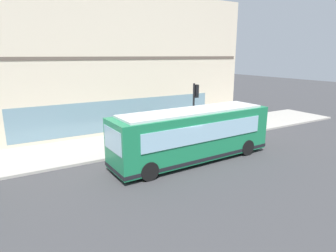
{
  "coord_description": "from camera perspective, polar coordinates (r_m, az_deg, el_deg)",
  "views": [
    {
      "loc": [
        -13.13,
        7.91,
        6.15
      ],
      "look_at": [
        1.66,
        -0.72,
        1.87
      ],
      "focal_mm": 30.49,
      "sensor_mm": 36.0,
      "label": 1
    }
  ],
  "objects": [
    {
      "name": "ground",
      "position": [
        16.51,
        0.76,
        -7.85
      ],
      "size": [
        120.0,
        120.0,
        0.0
      ],
      "primitive_type": "plane",
      "color": "#38383A"
    },
    {
      "name": "sidewalk_curb",
      "position": [
        20.75,
        -6.48,
        -3.1
      ],
      "size": [
        4.95,
        40.0,
        0.15
      ],
      "primitive_type": "cube",
      "color": "#9E9991",
      "rests_on": "ground"
    },
    {
      "name": "building_corner",
      "position": [
        26.14,
        -12.92,
        11.97
      ],
      "size": [
        8.52,
        23.04,
        10.76
      ],
      "color": "beige",
      "rests_on": "ground"
    },
    {
      "name": "city_bus_nearside",
      "position": [
        16.9,
        4.96,
        -1.81
      ],
      "size": [
        2.92,
        10.13,
        3.07
      ],
      "color": "#197247",
      "rests_on": "ground"
    },
    {
      "name": "traffic_light_near_corner",
      "position": [
        20.21,
        5.44,
        5.0
      ],
      "size": [
        0.32,
        0.49,
        4.1
      ],
      "color": "black",
      "rests_on": "sidewalk_curb"
    },
    {
      "name": "fire_hydrant",
      "position": [
        20.15,
        -4.16,
        -2.27
      ],
      "size": [
        0.35,
        0.35,
        0.74
      ],
      "color": "gold",
      "rests_on": "sidewalk_curb"
    },
    {
      "name": "pedestrian_by_light_pole",
      "position": [
        21.69,
        -1.04,
        0.75
      ],
      "size": [
        0.32,
        0.32,
        1.77
      ],
      "color": "#3359A5",
      "rests_on": "sidewalk_curb"
    },
    {
      "name": "pedestrian_near_hydrant",
      "position": [
        22.96,
        8.59,
        1.36
      ],
      "size": [
        0.32,
        0.32,
        1.78
      ],
      "color": "black",
      "rests_on": "sidewalk_curb"
    },
    {
      "name": "newspaper_vending_box",
      "position": [
        20.17,
        -1.73,
        -1.95
      ],
      "size": [
        0.44,
        0.42,
        0.9
      ],
      "color": "#197233",
      "rests_on": "sidewalk_curb"
    }
  ]
}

